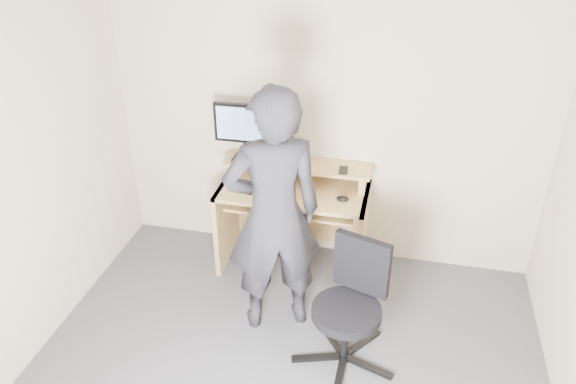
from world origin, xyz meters
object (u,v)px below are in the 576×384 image
at_px(monitor, 245,127).
at_px(office_chair, 351,301).
at_px(desk, 295,205).
at_px(person, 273,215).

bearing_deg(monitor, office_chair, -46.96).
distance_m(desk, monitor, 0.78).
bearing_deg(desk, office_chair, -59.50).
height_order(office_chair, person, person).
height_order(desk, office_chair, desk).
bearing_deg(person, monitor, -86.41).
relative_size(monitor, office_chair, 0.57).
relative_size(office_chair, person, 0.48).
relative_size(monitor, person, 0.27).
height_order(monitor, office_chair, monitor).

